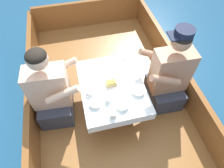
# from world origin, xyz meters

# --- Properties ---
(ground_plane) EXTENTS (60.00, 60.00, 0.00)m
(ground_plane) POSITION_xyz_m (0.00, 0.00, 0.00)
(ground_plane) COLOR navy
(boat_deck) EXTENTS (1.85, 3.25, 0.31)m
(boat_deck) POSITION_xyz_m (0.00, 0.00, 0.15)
(boat_deck) COLOR brown
(boat_deck) RESTS_ON ground_plane
(gunwale_port) EXTENTS (0.06, 3.25, 0.37)m
(gunwale_port) POSITION_xyz_m (-0.89, 0.00, 0.49)
(gunwale_port) COLOR brown
(gunwale_port) RESTS_ON boat_deck
(gunwale_starboard) EXTENTS (0.06, 3.25, 0.37)m
(gunwale_starboard) POSITION_xyz_m (0.89, 0.00, 0.49)
(gunwale_starboard) COLOR brown
(gunwale_starboard) RESTS_ON boat_deck
(bow_coaming) EXTENTS (1.73, 0.06, 0.43)m
(bow_coaming) POSITION_xyz_m (0.00, 1.59, 0.52)
(bow_coaming) COLOR brown
(bow_coaming) RESTS_ON boat_deck
(cockpit_table) EXTENTS (0.67, 0.86, 0.43)m
(cockpit_table) POSITION_xyz_m (0.00, -0.13, 0.70)
(cockpit_table) COLOR #B2B2B7
(cockpit_table) RESTS_ON boat_deck
(person_port) EXTENTS (0.54, 0.47, 0.99)m
(person_port) POSITION_xyz_m (-0.63, -0.06, 0.70)
(person_port) COLOR #333847
(person_port) RESTS_ON boat_deck
(person_starboard) EXTENTS (0.53, 0.45, 1.06)m
(person_starboard) POSITION_xyz_m (0.63, -0.15, 0.73)
(person_starboard) COLOR #333847
(person_starboard) RESTS_ON boat_deck
(plate_sandwich) EXTENTS (0.17, 0.17, 0.01)m
(plate_sandwich) POSITION_xyz_m (-0.01, -0.12, 0.74)
(plate_sandwich) COLOR silver
(plate_sandwich) RESTS_ON cockpit_table
(plate_bread) EXTENTS (0.17, 0.17, 0.01)m
(plate_bread) POSITION_xyz_m (-0.14, 0.08, 0.74)
(plate_bread) COLOR silver
(plate_bread) RESTS_ON cockpit_table
(sandwich) EXTENTS (0.11, 0.08, 0.05)m
(sandwich) POSITION_xyz_m (-0.01, -0.12, 0.77)
(sandwich) COLOR tan
(sandwich) RESTS_ON plate_sandwich
(bowl_port_near) EXTENTS (0.14, 0.14, 0.04)m
(bowl_port_near) POSITION_xyz_m (0.24, -0.28, 0.76)
(bowl_port_near) COLOR silver
(bowl_port_near) RESTS_ON cockpit_table
(bowl_starboard_near) EXTENTS (0.12, 0.12, 0.04)m
(bowl_starboard_near) POSITION_xyz_m (-0.21, -0.32, 0.76)
(bowl_starboard_near) COLOR silver
(bowl_starboard_near) RESTS_ON cockpit_table
(bowl_center_far) EXTENTS (0.13, 0.13, 0.04)m
(bowl_center_far) POSITION_xyz_m (0.03, -0.41, 0.76)
(bowl_center_far) COLOR silver
(bowl_center_far) RESTS_ON cockpit_table
(coffee_cup_port) EXTENTS (0.11, 0.08, 0.05)m
(coffee_cup_port) POSITION_xyz_m (-0.24, -0.18, 0.77)
(coffee_cup_port) COLOR silver
(coffee_cup_port) RESTS_ON cockpit_table
(coffee_cup_starboard) EXTENTS (0.09, 0.06, 0.06)m
(coffee_cup_starboard) POSITION_xyz_m (-0.08, -0.31, 0.77)
(coffee_cup_starboard) COLOR silver
(coffee_cup_starboard) RESTS_ON cockpit_table
(tin_can) EXTENTS (0.07, 0.07, 0.05)m
(tin_can) POSITION_xyz_m (-0.08, -0.49, 0.77)
(tin_can) COLOR silver
(tin_can) RESTS_ON cockpit_table
(utensil_fork_starboard) EXTENTS (0.16, 0.09, 0.00)m
(utensil_fork_starboard) POSITION_xyz_m (0.18, 0.17, 0.74)
(utensil_fork_starboard) COLOR silver
(utensil_fork_starboard) RESTS_ON cockpit_table
(utensil_spoon_starboard) EXTENTS (0.07, 0.17, 0.01)m
(utensil_spoon_starboard) POSITION_xyz_m (0.07, 0.03, 0.74)
(utensil_spoon_starboard) COLOR silver
(utensil_spoon_starboard) RESTS_ON cockpit_table
(utensil_spoon_center) EXTENTS (0.12, 0.14, 0.01)m
(utensil_spoon_center) POSITION_xyz_m (-0.04, 0.19, 0.74)
(utensil_spoon_center) COLOR silver
(utensil_spoon_center) RESTS_ON cockpit_table
(utensil_spoon_port) EXTENTS (0.17, 0.03, 0.01)m
(utensil_spoon_port) POSITION_xyz_m (0.09, -0.22, 0.74)
(utensil_spoon_port) COLOR silver
(utensil_spoon_port) RESTS_ON cockpit_table
(utensil_knife_port) EXTENTS (0.17, 0.06, 0.00)m
(utensil_knife_port) POSITION_xyz_m (0.10, -0.05, 0.74)
(utensil_knife_port) COLOR silver
(utensil_knife_port) RESTS_ON cockpit_table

